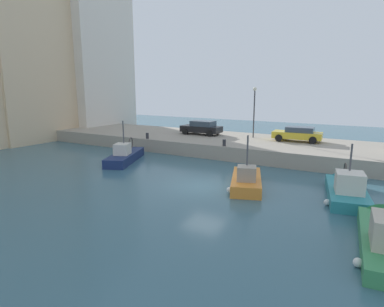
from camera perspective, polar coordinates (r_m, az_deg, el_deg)
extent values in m
plane|color=#386070|center=(20.04, 2.22, -5.83)|extent=(80.00, 80.00, 0.00)
cube|color=#9E9384|center=(30.29, 12.35, 1.06)|extent=(9.00, 56.00, 1.20)
cube|color=orange|center=(20.23, 9.54, -5.81)|extent=(5.03, 3.20, 1.35)
cone|color=orange|center=(22.84, 9.64, -3.80)|extent=(1.37, 1.76, 1.54)
cube|color=#B2A893|center=(20.06, 9.60, -4.16)|extent=(4.81, 3.01, 0.08)
cube|color=gray|center=(19.08, 9.61, -3.50)|extent=(1.35, 1.37, 0.86)
cylinder|color=#4C4C51|center=(19.19, 9.71, -0.77)|extent=(0.10, 0.10, 2.67)
torus|color=#3F3833|center=(21.19, 9.70, -1.62)|extent=(0.96, 0.41, 0.99)
sphere|color=white|center=(18.84, 6.61, -6.39)|extent=(0.32, 0.32, 0.32)
cube|color=teal|center=(19.91, 25.49, -7.11)|extent=(5.57, 2.83, 1.21)
cone|color=teal|center=(22.77, 24.75, -4.77)|extent=(1.19, 1.85, 1.72)
cube|color=#896B4C|center=(19.75, 25.63, -5.60)|extent=(5.33, 2.64, 0.08)
cube|color=beige|center=(18.79, 26.03, -4.62)|extent=(1.61, 1.59, 1.09)
cylinder|color=#4C4C51|center=(19.02, 26.09, -2.26)|extent=(0.10, 0.10, 2.57)
torus|color=#3F3833|center=(21.02, 25.37, -2.84)|extent=(1.01, 0.26, 1.01)
sphere|color=white|center=(18.24, 22.73, -7.93)|extent=(0.32, 0.32, 0.32)
cube|color=navy|center=(27.26, -11.68, -1.36)|extent=(5.90, 3.66, 1.40)
cone|color=navy|center=(30.24, -9.71, -0.01)|extent=(1.38, 1.69, 1.45)
cube|color=#B2A893|center=(27.13, -11.73, -0.06)|extent=(5.64, 3.46, 0.08)
cube|color=beige|center=(26.50, -12.18, 0.74)|extent=(1.61, 1.51, 0.91)
cylinder|color=#4C4C51|center=(26.71, -11.99, 2.74)|extent=(0.10, 0.10, 2.75)
torus|color=#3F3833|center=(28.50, -10.74, 1.80)|extent=(0.98, 0.46, 1.02)
sphere|color=white|center=(25.96, -14.77, -1.68)|extent=(0.32, 0.32, 0.32)
cone|color=#388951|center=(17.61, 30.30, -9.97)|extent=(1.04, 1.83, 1.77)
sphere|color=white|center=(12.84, 27.23, -16.72)|extent=(0.32, 0.32, 0.32)
cube|color=gold|center=(30.71, 18.04, 3.10)|extent=(2.01, 4.36, 0.59)
cube|color=#384756|center=(30.61, 18.49, 4.04)|extent=(1.67, 2.48, 0.46)
cylinder|color=black|center=(30.13, 15.06, 2.65)|extent=(0.26, 0.65, 0.64)
cylinder|color=black|center=(31.80, 15.65, 3.07)|extent=(0.26, 0.65, 0.64)
cylinder|color=black|center=(29.74, 20.53, 2.20)|extent=(0.26, 0.65, 0.64)
cylinder|color=black|center=(31.43, 20.84, 2.65)|extent=(0.26, 0.65, 0.64)
cube|color=black|center=(33.55, 1.63, 4.36)|extent=(1.77, 4.17, 0.61)
cube|color=#384756|center=(33.38, 1.96, 5.32)|extent=(1.56, 2.33, 0.54)
cylinder|color=black|center=(33.51, -1.23, 3.91)|extent=(0.22, 0.64, 0.64)
cylinder|color=black|center=(35.03, 0.27, 4.25)|extent=(0.22, 0.64, 0.64)
cylinder|color=black|center=(32.16, 3.12, 3.57)|extent=(0.22, 0.64, 0.64)
cylinder|color=black|center=(33.73, 4.47, 3.93)|extent=(0.22, 0.64, 0.64)
cylinder|color=#2D2D33|center=(27.00, 5.71, 1.89)|extent=(0.28, 0.28, 0.55)
cylinder|color=#2D2D33|center=(31.08, -7.89, 3.12)|extent=(0.28, 0.28, 0.55)
cylinder|color=#38383D|center=(31.78, 10.87, 6.79)|extent=(0.12, 0.12, 4.50)
sphere|color=#F2EACC|center=(31.68, 11.04, 11.12)|extent=(0.36, 0.36, 0.36)
cube|color=beige|center=(43.39, -27.89, 17.31)|extent=(10.46, 8.96, 22.57)
cube|color=silver|center=(46.57, -17.57, 15.67)|extent=(9.26, 7.39, 19.46)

